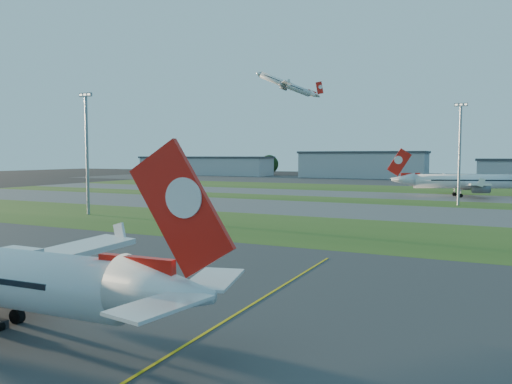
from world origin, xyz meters
The scene contains 18 objects.
ground centered at (0.00, 0.00, 0.00)m, with size 700.00×700.00×0.00m, color black.
apron_near centered at (0.00, 0.00, 0.01)m, with size 300.00×70.00×0.01m, color #333335.
grass_strip_a centered at (0.00, 52.00, 0.01)m, with size 300.00×34.00×0.01m, color #294D19.
taxiway_a centered at (0.00, 85.00, 0.01)m, with size 300.00×32.00×0.01m, color #515154.
grass_strip_b centered at (0.00, 110.00, 0.01)m, with size 300.00×18.00×0.01m, color #294D19.
taxiway_b centered at (0.00, 132.00, 0.01)m, with size 300.00×26.00×0.01m, color #515154.
grass_strip_c centered at (0.00, 165.00, 0.01)m, with size 300.00×40.00×0.01m, color #294D19.
apron_far centered at (0.00, 225.00, 0.01)m, with size 400.00×80.00×0.01m, color #333335.
yellow_line centered at (5.00, 0.00, 0.00)m, with size 0.25×60.00×0.02m, color gold.
airliner_taxiing centered at (16.40, 137.53, 4.67)m, with size 40.64×34.42×13.30m.
airliner_departing centered at (-79.68, 223.56, 50.97)m, with size 33.77×28.53×10.96m.
light_mast_west centered at (-55.00, 52.00, 14.81)m, with size 3.20×0.70×25.80m.
light_mast_centre centered at (15.00, 108.00, 14.81)m, with size 3.20×0.70×25.80m.
hangar_far_west centered at (-150.00, 255.00, 6.14)m, with size 91.80×23.00×12.20m.
hangar_west centered at (-45.00, 255.00, 7.64)m, with size 71.40×23.00×15.20m.
tree_far_west centered at (-190.00, 268.00, 6.49)m, with size 11.00×11.00×12.00m.
tree_west centered at (-110.00, 270.00, 7.14)m, with size 12.10×12.10×13.20m.
tree_mid_west centered at (-20.00, 266.00, 5.84)m, with size 9.90×9.90×10.80m.
Camera 1 is at (23.08, -28.08, 12.56)m, focal length 35.00 mm.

